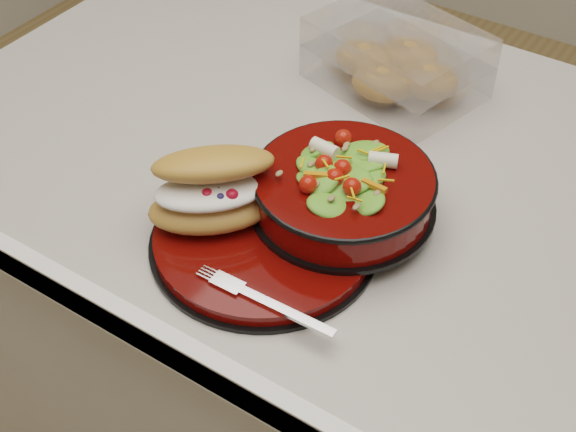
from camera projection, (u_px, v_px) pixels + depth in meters
The scene contains 6 objects.
island_counter at pixel (356, 372), 1.33m from camera, with size 1.24×0.74×0.90m.
dinner_plate at pixel (264, 239), 0.92m from camera, with size 0.26×0.26×0.02m.
salad_bowl at pixel (344, 185), 0.92m from camera, with size 0.22×0.22×0.09m.
croissant at pixel (213, 191), 0.90m from camera, with size 0.16×0.17×0.09m.
fork at pixel (267, 302), 0.83m from camera, with size 0.15×0.02×0.00m.
pastry_box at pixel (396, 61), 1.13m from camera, with size 0.26×0.22×0.09m.
Camera 1 is at (0.34, -0.73, 1.56)m, focal length 50.00 mm.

